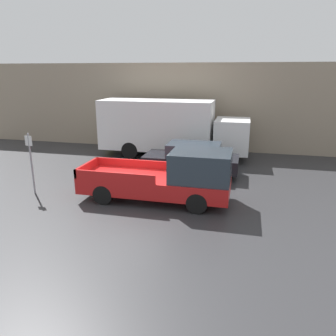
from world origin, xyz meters
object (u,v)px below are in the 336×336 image
(pickup_truck, at_px, (170,178))
(newspaper_box, at_px, (109,139))
(car, at_px, (192,159))
(parking_sign, at_px, (31,160))
(delivery_truck, at_px, (168,127))

(pickup_truck, height_order, newspaper_box, pickup_truck)
(car, bearing_deg, parking_sign, -145.54)
(car, distance_m, delivery_truck, 3.90)
(pickup_truck, distance_m, car, 3.54)
(car, bearing_deg, pickup_truck, -94.27)
(parking_sign, xyz_separation_m, newspaper_box, (-0.63, 9.05, -0.93))
(car, height_order, newspaper_box, car)
(car, distance_m, newspaper_box, 8.21)
(car, relative_size, newspaper_box, 4.65)
(pickup_truck, xyz_separation_m, parking_sign, (-5.58, -0.48, 0.46))
(parking_sign, bearing_deg, pickup_truck, 4.92)
(car, relative_size, delivery_truck, 0.53)
(car, bearing_deg, newspaper_box, 142.12)
(delivery_truck, distance_m, newspaper_box, 5.04)
(car, relative_size, parking_sign, 1.79)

